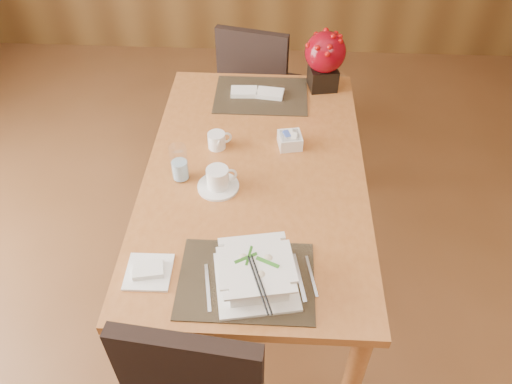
# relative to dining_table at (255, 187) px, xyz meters

# --- Properties ---
(dining_table) EXTENTS (0.90, 1.50, 0.75)m
(dining_table) POSITION_rel_dining_table_xyz_m (0.00, 0.00, 0.00)
(dining_table) COLOR #B26831
(dining_table) RESTS_ON ground
(placemat_near) EXTENTS (0.45, 0.33, 0.01)m
(placemat_near) POSITION_rel_dining_table_xyz_m (0.00, -0.55, 0.10)
(placemat_near) COLOR black
(placemat_near) RESTS_ON dining_table
(placemat_far) EXTENTS (0.45, 0.33, 0.01)m
(placemat_far) POSITION_rel_dining_table_xyz_m (0.00, 0.55, 0.10)
(placemat_far) COLOR black
(placemat_far) RESTS_ON dining_table
(soup_setting) EXTENTS (0.31, 0.31, 0.11)m
(soup_setting) POSITION_rel_dining_table_xyz_m (0.03, -0.56, 0.15)
(soup_setting) COLOR white
(soup_setting) RESTS_ON dining_table
(coffee_cup) EXTENTS (0.17, 0.17, 0.09)m
(coffee_cup) POSITION_rel_dining_table_xyz_m (-0.14, -0.11, 0.14)
(coffee_cup) COLOR white
(coffee_cup) RESTS_ON dining_table
(water_glass) EXTENTS (0.08, 0.08, 0.16)m
(water_glass) POSITION_rel_dining_table_xyz_m (-0.30, -0.06, 0.18)
(water_glass) COLOR white
(water_glass) RESTS_ON dining_table
(creamer_jug) EXTENTS (0.13, 0.13, 0.07)m
(creamer_jug) POSITION_rel_dining_table_xyz_m (-0.17, 0.14, 0.13)
(creamer_jug) COLOR white
(creamer_jug) RESTS_ON dining_table
(sugar_caddy) EXTENTS (0.11, 0.11, 0.06)m
(sugar_caddy) POSITION_rel_dining_table_xyz_m (0.14, 0.17, 0.13)
(sugar_caddy) COLOR white
(sugar_caddy) RESTS_ON dining_table
(berry_decor) EXTENTS (0.20, 0.20, 0.29)m
(berry_decor) POSITION_rel_dining_table_xyz_m (0.30, 0.65, 0.26)
(berry_decor) COLOR black
(berry_decor) RESTS_ON dining_table
(napkins_far) EXTENTS (0.26, 0.11, 0.02)m
(napkins_far) POSITION_rel_dining_table_xyz_m (-0.01, 0.55, 0.11)
(napkins_far) COLOR white
(napkins_far) RESTS_ON dining_table
(bread_plate) EXTENTS (0.15, 0.15, 0.01)m
(bread_plate) POSITION_rel_dining_table_xyz_m (-0.33, -0.54, 0.10)
(bread_plate) COLOR white
(bread_plate) RESTS_ON dining_table
(far_chair) EXTENTS (0.50, 0.51, 0.90)m
(far_chair) POSITION_rel_dining_table_xyz_m (-0.04, 1.03, -0.15)
(far_chair) COLOR black
(far_chair) RESTS_ON ground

